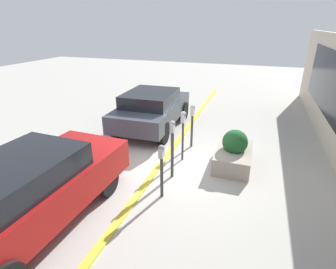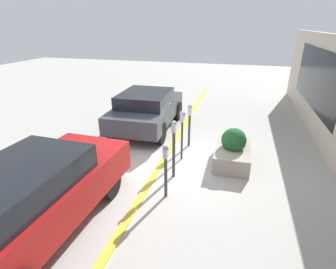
# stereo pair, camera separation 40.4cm
# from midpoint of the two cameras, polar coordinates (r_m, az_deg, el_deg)

# --- Properties ---
(ground_plane) EXTENTS (40.00, 40.00, 0.00)m
(ground_plane) POSITION_cam_midpoint_polar(r_m,az_deg,el_deg) (7.33, 0.67, -6.56)
(ground_plane) COLOR #ADAAA3
(curb_strip) EXTENTS (19.00, 0.16, 0.04)m
(curb_strip) POSITION_cam_midpoint_polar(r_m,az_deg,el_deg) (7.34, 0.08, -6.32)
(curb_strip) COLOR gold
(curb_strip) RESTS_ON ground_plane
(parking_meter_nearest) EXTENTS (0.16, 0.14, 1.28)m
(parking_meter_nearest) POSITION_cam_midpoint_polar(r_m,az_deg,el_deg) (5.66, 0.65, -6.37)
(parking_meter_nearest) COLOR #38383D
(parking_meter_nearest) RESTS_ON ground_plane
(parking_meter_second) EXTENTS (0.15, 0.13, 1.52)m
(parking_meter_second) POSITION_cam_midpoint_polar(r_m,az_deg,el_deg) (6.36, 2.76, -1.92)
(parking_meter_second) COLOR #38383D
(parking_meter_second) RESTS_ON ground_plane
(parking_meter_middle) EXTENTS (0.20, 0.17, 1.46)m
(parking_meter_middle) POSITION_cam_midpoint_polar(r_m,az_deg,el_deg) (7.16, 4.92, 2.20)
(parking_meter_middle) COLOR #38383D
(parking_meter_middle) RESTS_ON ground_plane
(parking_meter_fourth) EXTENTS (0.17, 0.14, 1.37)m
(parking_meter_fourth) POSITION_cam_midpoint_polar(r_m,az_deg,el_deg) (8.06, 6.74, 3.28)
(parking_meter_fourth) COLOR #38383D
(parking_meter_fourth) RESTS_ON ground_plane
(planter_box) EXTENTS (1.57, 0.94, 1.04)m
(planter_box) POSITION_cam_midpoint_polar(r_m,az_deg,el_deg) (7.40, 15.66, -3.85)
(planter_box) COLOR #A39989
(planter_box) RESTS_ON ground_plane
(parked_car_front) EXTENTS (4.46, 1.88, 1.49)m
(parked_car_front) POSITION_cam_midpoint_polar(r_m,az_deg,el_deg) (5.41, -26.54, -11.24)
(parked_car_front) COLOR maroon
(parked_car_front) RESTS_ON ground_plane
(parked_car_middle) EXTENTS (3.93, 1.97, 1.39)m
(parked_car_middle) POSITION_cam_midpoint_polar(r_m,az_deg,el_deg) (9.61, -2.33, 5.72)
(parked_car_middle) COLOR #383D47
(parked_car_middle) RESTS_ON ground_plane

